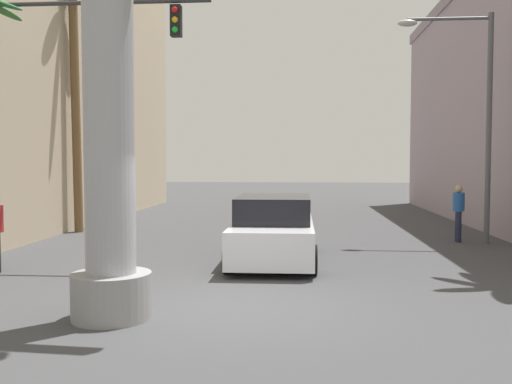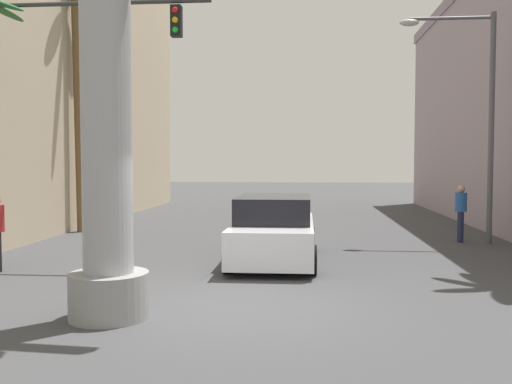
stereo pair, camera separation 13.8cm
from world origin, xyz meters
TOP-DOWN VIEW (x-y plane):
  - ground_plane at (0.00, 10.00)m, footprint 90.54×90.54m
  - street_lamp at (5.95, 7.77)m, footprint 2.71×0.28m
  - traffic_light_mast at (-4.76, 3.73)m, footprint 5.43×0.32m
  - car_lead at (0.35, 4.35)m, footprint 1.99×4.66m
  - palm_tree_mid_left at (-6.53, 9.42)m, footprint 2.42×2.50m
  - pedestrian_mid_right at (5.66, 8.02)m, footprint 0.36×0.36m

SIDE VIEW (x-z plane):
  - ground_plane at x=0.00m, z-range 0.00..0.00m
  - car_lead at x=0.35m, z-range -0.04..1.52m
  - pedestrian_mid_right at x=5.66m, z-range 0.15..1.83m
  - street_lamp at x=5.95m, z-range 0.76..7.39m
  - traffic_light_mast at x=-4.76m, z-range 1.26..7.39m
  - palm_tree_mid_left at x=-6.53m, z-range 1.01..9.25m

